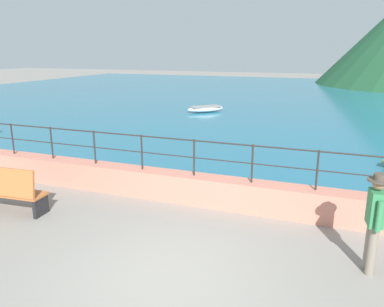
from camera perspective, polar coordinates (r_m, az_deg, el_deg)
name	(u,v)px	position (r m, az deg, el deg)	size (l,w,h in m)	color
ground_plane	(166,277)	(6.65, -3.85, -18.03)	(120.00, 120.00, 0.00)	gray
promenade_wall	(222,192)	(9.18, 4.47, -5.85)	(20.00, 0.56, 0.70)	tan
railing	(222,154)	(8.88, 4.59, -0.06)	(18.44, 0.04, 0.90)	#282623
lake_water	(304,98)	(31.18, 16.47, 7.96)	(64.00, 44.32, 0.06)	#236B89
bench_main	(7,190)	(9.69, -25.96, -4.95)	(1.74, 0.68, 1.13)	#B76633
person_walking	(374,218)	(7.00, 25.68, -8.77)	(0.38, 0.56, 1.75)	slate
boat_3	(205,109)	(22.94, 2.02, 6.73)	(2.27, 2.25, 0.36)	white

